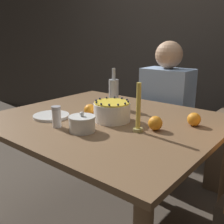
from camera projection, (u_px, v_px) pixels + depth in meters
name	position (u px, v px, depth m)	size (l,w,h in m)	color
ground_plane	(107.00, 222.00, 1.80)	(12.00, 12.00, 0.00)	#4C4238
wall_behind	(201.00, 30.00, 2.49)	(8.00, 0.05, 2.60)	#38332D
dining_table	(107.00, 134.00, 1.63)	(1.31, 1.14, 0.75)	brown
cake	(112.00, 111.00, 1.53)	(0.22, 0.22, 0.13)	white
sugar_bowl	(82.00, 124.00, 1.36)	(0.14, 0.14, 0.11)	silver
sugar_shaker	(57.00, 117.00, 1.42)	(0.05, 0.05, 0.12)	white
plate_stack	(51.00, 116.00, 1.61)	(0.22, 0.22, 0.02)	silver
candle	(138.00, 112.00, 1.34)	(0.05, 0.05, 0.26)	tan
bottle	(114.00, 93.00, 1.81)	(0.07, 0.07, 0.27)	#B2B7BC
orange_fruit_0	(90.00, 110.00, 1.63)	(0.07, 0.07, 0.07)	orange
orange_fruit_1	(156.00, 123.00, 1.38)	(0.08, 0.08, 0.08)	orange
orange_fruit_2	(194.00, 119.00, 1.45)	(0.07, 0.07, 0.07)	orange
person_man_blue_shirt	(165.00, 123.00, 2.24)	(0.40, 0.34, 1.20)	#2D2D38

